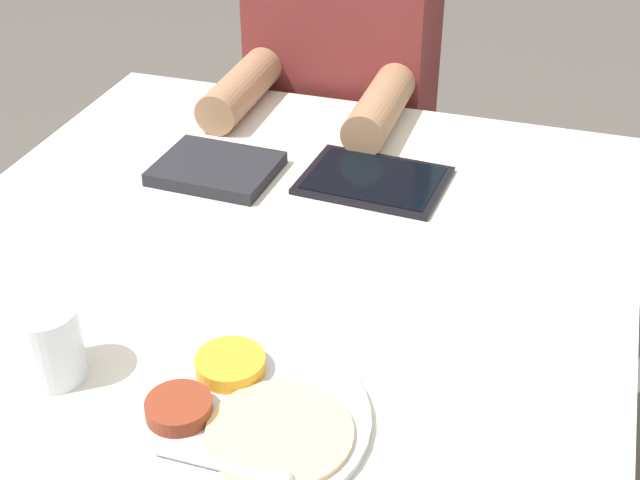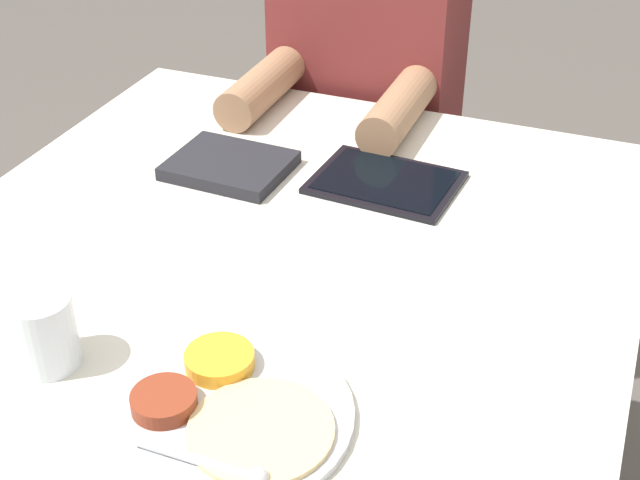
{
  "view_description": "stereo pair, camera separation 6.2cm",
  "coord_description": "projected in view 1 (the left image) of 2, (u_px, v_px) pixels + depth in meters",
  "views": [
    {
      "loc": [
        0.36,
        -0.86,
        1.39
      ],
      "look_at": [
        0.08,
        0.0,
        0.8
      ],
      "focal_mm": 50.0,
      "sensor_mm": 36.0,
      "label": 1
    },
    {
      "loc": [
        0.41,
        -0.84,
        1.39
      ],
      "look_at": [
        0.08,
        0.0,
        0.8
      ],
      "focal_mm": 50.0,
      "sensor_mm": 36.0,
      "label": 2
    }
  ],
  "objects": [
    {
      "name": "person_diner",
      "position": [
        342.0,
        150.0,
        1.77
      ],
      "size": [
        0.33,
        0.44,
        1.21
      ],
      "color": "black",
      "rests_on": "ground_plane"
    },
    {
      "name": "tablet_device",
      "position": [
        374.0,
        180.0,
        1.32
      ],
      "size": [
        0.22,
        0.17,
        0.01
      ],
      "color": "black",
      "rests_on": "dining_table"
    },
    {
      "name": "red_notebook",
      "position": [
        216.0,
        170.0,
        1.34
      ],
      "size": [
        0.18,
        0.15,
        0.02
      ],
      "color": "silver",
      "rests_on": "dining_table"
    },
    {
      "name": "dining_table",
      "position": [
        268.0,
        473.0,
        1.33
      ],
      "size": [
        0.93,
        1.08,
        0.74
      ],
      "color": "beige",
      "rests_on": "ground_plane"
    },
    {
      "name": "thali_tray",
      "position": [
        240.0,
        415.0,
        0.9
      ],
      "size": [
        0.26,
        0.26,
        0.03
      ],
      "color": "#B7BABF",
      "rests_on": "dining_table"
    },
    {
      "name": "drinking_glass",
      "position": [
        49.0,
        343.0,
        0.94
      ],
      "size": [
        0.07,
        0.07,
        0.09
      ],
      "color": "silver",
      "rests_on": "dining_table"
    }
  ]
}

